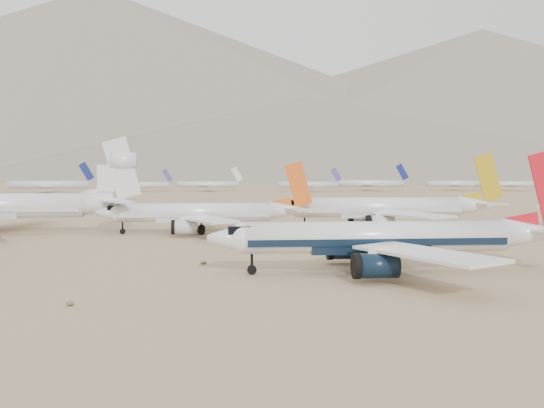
# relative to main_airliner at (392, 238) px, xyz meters

# --- Properties ---
(ground) EXTENTS (7000.00, 7000.00, 0.00)m
(ground) POSITION_rel_main_airliner_xyz_m (4.83, -3.98, -4.69)
(ground) COLOR #8B7350
(ground) RESTS_ON ground
(main_airliner) EXTENTS (48.30, 47.18, 17.05)m
(main_airliner) POSITION_rel_main_airliner_xyz_m (0.00, 0.00, 0.00)
(main_airliner) COLOR white
(main_airliner) RESTS_ON ground
(row2_gold_tail) EXTENTS (50.33, 49.23, 17.92)m
(row2_gold_tail) POSITION_rel_main_airliner_xyz_m (17.15, 63.16, 0.33)
(row2_gold_tail) COLOR white
(row2_gold_tail) RESTS_ON ground
(row2_orange_tail) EXTENTS (44.47, 43.50, 15.86)m
(row2_orange_tail) POSITION_rel_main_airliner_xyz_m (-25.54, 58.55, -0.24)
(row2_orange_tail) COLOR white
(row2_orange_tail) RESTS_ON ground
(distant_storage_row) EXTENTS (468.56, 59.39, 15.84)m
(distant_storage_row) POSITION_rel_main_airliner_xyz_m (-35.14, 328.41, -0.26)
(distant_storage_row) COLOR silver
(distant_storage_row) RESTS_ON ground
(mountain_range) EXTENTS (7354.00, 3024.00, 470.00)m
(mountain_range) POSITION_rel_main_airliner_xyz_m (75.01, 1644.04, 185.63)
(mountain_range) COLOR slate
(mountain_range) RESTS_ON ground
(foothills) EXTENTS (4637.50, 1395.00, 155.00)m
(foothills) POSITION_rel_main_airliner_xyz_m (531.51, 1096.02, 62.46)
(foothills) COLOR slate
(foothills) RESTS_ON ground
(desert_scrub) EXTENTS (261.14, 121.67, 0.63)m
(desert_scrub) POSITION_rel_main_airliner_xyz_m (-0.57, -35.98, -4.40)
(desert_scrub) COLOR brown
(desert_scrub) RESTS_ON ground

